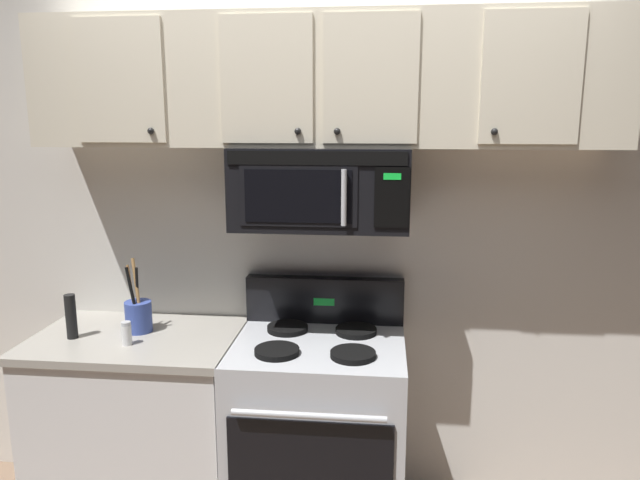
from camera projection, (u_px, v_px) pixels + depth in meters
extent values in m
cube|color=silver|center=(327.00, 228.00, 2.87)|extent=(5.20, 0.10, 2.70)
cube|color=#B7BABF|center=(318.00, 436.00, 2.69)|extent=(0.76, 0.64, 0.90)
cylinder|color=#B7BABF|center=(308.00, 416.00, 2.29)|extent=(0.61, 0.03, 0.03)
cube|color=black|center=(325.00, 300.00, 2.85)|extent=(0.76, 0.07, 0.22)
cube|color=#19D83F|center=(324.00, 302.00, 2.82)|extent=(0.10, 0.00, 0.04)
cylinder|color=black|center=(277.00, 351.00, 2.48)|extent=(0.19, 0.19, 0.02)
cylinder|color=black|center=(353.00, 354.00, 2.44)|extent=(0.19, 0.19, 0.02)
cylinder|color=black|center=(288.00, 328.00, 2.75)|extent=(0.19, 0.19, 0.02)
cylinder|color=black|center=(356.00, 331.00, 2.72)|extent=(0.19, 0.19, 0.02)
cube|color=black|center=(321.00, 187.00, 2.58)|extent=(0.76, 0.39, 0.35)
cube|color=black|center=(316.00, 158.00, 2.36)|extent=(0.73, 0.01, 0.06)
cube|color=black|center=(298.00, 196.00, 2.40)|extent=(0.49, 0.01, 0.25)
cube|color=black|center=(298.00, 196.00, 2.40)|extent=(0.44, 0.01, 0.22)
cube|color=black|center=(392.00, 198.00, 2.36)|extent=(0.14, 0.01, 0.25)
cube|color=#19D83F|center=(392.00, 176.00, 2.34)|extent=(0.07, 0.00, 0.03)
cylinder|color=#B7BABF|center=(344.00, 198.00, 2.36)|extent=(0.02, 0.02, 0.23)
cube|color=beige|center=(322.00, 82.00, 2.52)|extent=(2.50, 0.33, 0.55)
cube|color=beige|center=(119.00, 81.00, 2.44)|extent=(0.38, 0.01, 0.51)
sphere|color=black|center=(151.00, 131.00, 2.46)|extent=(0.03, 0.03, 0.03)
cube|color=beige|center=(266.00, 80.00, 2.38)|extent=(0.38, 0.01, 0.51)
sphere|color=black|center=(298.00, 131.00, 2.39)|extent=(0.03, 0.03, 0.03)
cube|color=beige|center=(370.00, 79.00, 2.33)|extent=(0.38, 0.01, 0.51)
sphere|color=black|center=(337.00, 131.00, 2.38)|extent=(0.03, 0.03, 0.03)
cube|color=beige|center=(531.00, 78.00, 2.27)|extent=(0.38, 0.01, 0.51)
sphere|color=black|center=(494.00, 132.00, 2.31)|extent=(0.03, 0.03, 0.03)
cube|color=silver|center=(142.00, 428.00, 2.79)|extent=(0.90, 0.62, 0.86)
cube|color=#9E998E|center=(137.00, 339.00, 2.70)|extent=(0.93, 0.65, 0.03)
cylinder|color=#384C9E|center=(139.00, 317.00, 2.73)|extent=(0.12, 0.12, 0.14)
cylinder|color=olive|center=(131.00, 290.00, 2.71)|extent=(0.06, 0.05, 0.24)
cylinder|color=#A87A47|center=(137.00, 288.00, 2.70)|extent=(0.06, 0.06, 0.27)
cylinder|color=black|center=(132.00, 293.00, 2.68)|extent=(0.07, 0.05, 0.23)
cylinder|color=black|center=(137.00, 291.00, 2.70)|extent=(0.03, 0.05, 0.23)
cylinder|color=white|center=(127.00, 335.00, 2.57)|extent=(0.04, 0.04, 0.09)
cylinder|color=#B7BABF|center=(126.00, 324.00, 2.56)|extent=(0.04, 0.04, 0.02)
cylinder|color=black|center=(71.00, 316.00, 2.64)|extent=(0.05, 0.05, 0.20)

